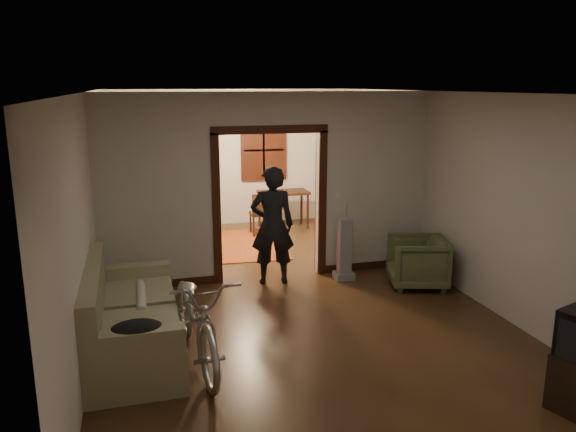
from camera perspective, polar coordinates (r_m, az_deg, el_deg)
name	(u,v)px	position (r m, az deg, el deg)	size (l,w,h in m)	color
floor	(282,293)	(8.05, -0.57, -7.87)	(5.00, 8.50, 0.01)	#311D0F
ceiling	(282,92)	(7.51, -0.62, 12.49)	(5.00, 8.50, 0.01)	white
wall_back	(230,158)	(11.76, -5.88, 5.87)	(5.00, 0.02, 2.80)	beige
wall_left	(89,207)	(7.44, -19.56, 0.85)	(0.02, 8.50, 2.80)	beige
wall_right	(446,188)	(8.62, 15.71, 2.74)	(0.02, 8.50, 2.80)	beige
partition_wall	(269,187)	(8.37, -1.90, 2.93)	(5.00, 0.14, 2.80)	beige
door_casing	(270,207)	(8.43, -1.88, 0.92)	(1.74, 0.20, 2.32)	black
far_window	(264,150)	(11.84, -2.50, 6.71)	(0.98, 0.06, 1.28)	black
chandelier	(246,116)	(9.96, -4.31, 10.06)	(0.24, 0.24, 0.24)	#FFE0A5
light_switch	(337,195)	(8.63, 5.03, 2.18)	(0.08, 0.01, 0.12)	silver
sofa	(132,310)	(6.43, -15.56, -9.17)	(0.98, 2.18, 1.00)	#767850
rolled_paper	(141,297)	(6.70, -14.72, -7.93)	(0.11, 0.11, 0.87)	beige
jacket	(137,328)	(5.52, -15.13, -10.96)	(0.48, 0.36, 0.14)	black
bicycle	(197,316)	(6.08, -9.27, -9.98)	(0.69, 1.98, 1.04)	silver
armchair	(417,262)	(8.43, 12.98, -4.56)	(0.79, 0.81, 0.74)	#4E5B33
vacuum	(344,250)	(8.50, 5.75, -3.41)	(0.29, 0.23, 0.94)	gray
person	(272,226)	(8.21, -1.60, -0.98)	(0.64, 0.42, 1.76)	black
oriental_rug	(238,245)	(10.40, -5.13, -2.94)	(1.64, 2.15, 0.02)	maroon
locker	(174,182)	(11.42, -11.53, 3.40)	(1.00, 0.55, 1.99)	#263721
globe	(171,134)	(11.30, -11.75, 8.12)	(0.27, 0.27, 0.27)	#1E5972
desk	(283,210)	(11.55, -0.47, 0.63)	(1.01, 0.57, 0.75)	black
desk_chair	(260,214)	(11.00, -2.86, 0.24)	(0.38, 0.38, 0.85)	black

